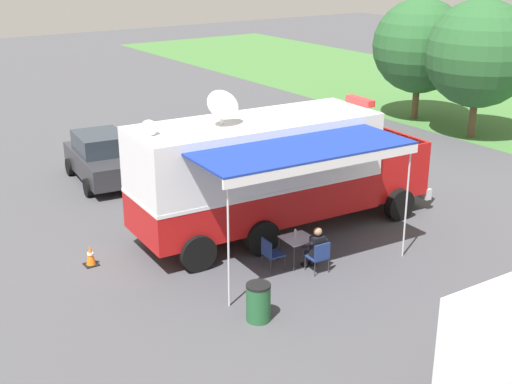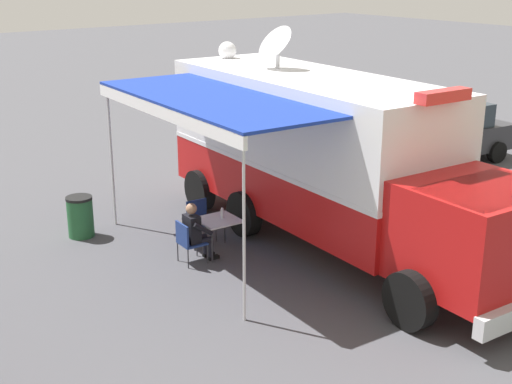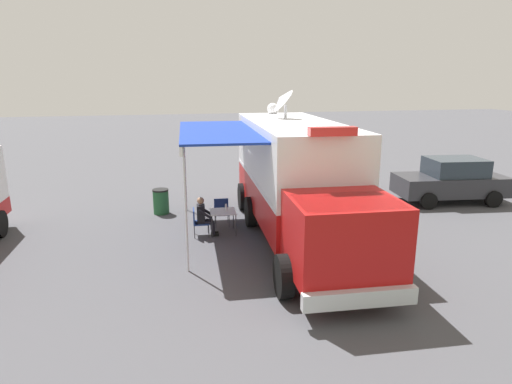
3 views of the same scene
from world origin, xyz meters
TOP-DOWN VIEW (x-y plane):
  - ground_plane at (0.00, 0.00)m, footprint 100.00×100.00m
  - lot_stripe at (-2.99, -0.01)m, footprint 0.43×4.80m
  - command_truck at (0.08, 0.74)m, footprint 5.22×9.63m
  - folding_table at (2.22, -0.15)m, footprint 0.85×0.85m
  - water_bottle at (2.11, -0.16)m, footprint 0.07×0.07m
  - folding_chair_at_table at (3.01, -0.06)m, footprint 0.51×0.51m
  - folding_chair_beside_table at (2.13, -1.00)m, footprint 0.51×0.51m
  - seated_responder at (2.83, -0.05)m, footprint 0.68×0.58m
  - trash_bin at (4.10, -2.74)m, footprint 0.57×0.57m
  - traffic_cone at (-0.81, -4.82)m, footprint 0.36×0.36m
  - car_behind_truck at (-7.17, -1.80)m, footprint 4.38×2.39m

SIDE VIEW (x-z plane):
  - ground_plane at x=0.00m, z-range 0.00..0.00m
  - lot_stripe at x=-2.99m, z-range 0.00..0.01m
  - traffic_cone at x=-0.81m, z-range -0.01..0.57m
  - trash_bin at x=4.10m, z-range 0.00..0.91m
  - folding_chair_at_table at x=3.01m, z-range 0.08..0.95m
  - folding_chair_beside_table at x=2.13m, z-range 0.08..0.95m
  - seated_responder at x=2.83m, z-range 0.03..1.28m
  - folding_table at x=2.22m, z-range 0.31..1.04m
  - water_bottle at x=2.11m, z-range 0.72..0.95m
  - car_behind_truck at x=-7.17m, z-range 0.00..1.76m
  - command_truck at x=0.08m, z-range -0.32..4.21m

